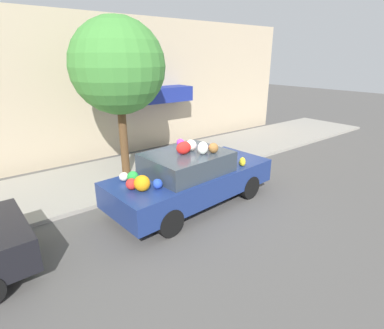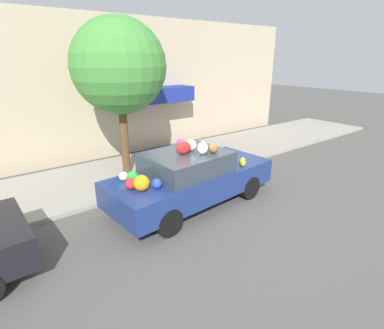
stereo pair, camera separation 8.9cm
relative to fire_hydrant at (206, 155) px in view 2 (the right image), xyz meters
The scene contains 6 objects.
ground_plane 2.57m from the fire_hydrant, 139.78° to the right, with size 60.00×60.00×0.00m, color #565451.
sidewalk_curb 2.24m from the fire_hydrant, 151.19° to the left, with size 24.00×3.20×0.10m.
building_facade 4.26m from the fire_hydrant, 119.37° to the left, with size 18.00×1.20×4.92m.
street_tree 3.84m from the fire_hydrant, 158.90° to the left, with size 2.64×2.64×4.50m.
fire_hydrant is the anchor object (origin of this frame).
art_car 2.68m from the fire_hydrant, 138.28° to the right, with size 4.39×2.03×1.69m.
Camera 2 is at (-4.16, -5.60, 3.54)m, focal length 28.00 mm.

